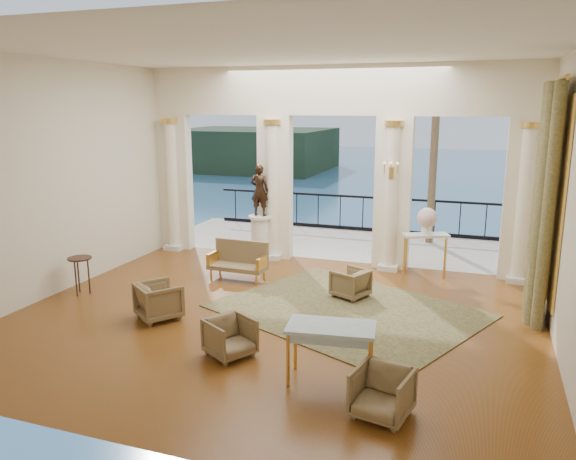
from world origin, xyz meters
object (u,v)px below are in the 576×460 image
at_px(pedestal, 260,238).
at_px(armchair_b, 382,391).
at_px(game_table, 331,331).
at_px(statue, 260,190).
at_px(console_table, 426,241).
at_px(side_table, 80,263).
at_px(settee, 239,260).
at_px(armchair_d, 159,299).
at_px(armchair_a, 230,335).
at_px(armchair_c, 350,282).

bearing_deg(pedestal, armchair_b, -56.15).
distance_m(game_table, pedestal, 6.22).
relative_size(armchair_b, statue, 0.55).
relative_size(console_table, side_table, 1.38).
bearing_deg(statue, settee, 94.74).
bearing_deg(armchair_b, statue, 135.22).
height_order(armchair_d, settee, settee).
xyz_separation_m(console_table, side_table, (-6.20, -3.57, -0.12)).
xyz_separation_m(armchair_d, game_table, (3.40, -1.20, 0.36)).
bearing_deg(settee, side_table, -140.75).
height_order(settee, side_table, settee).
xyz_separation_m(armchair_b, pedestal, (-4.01, 5.98, 0.18)).
bearing_deg(armchair_a, armchair_b, -79.85).
xyz_separation_m(armchair_c, armchair_d, (-2.87, -2.18, 0.04)).
relative_size(pedestal, statue, 0.88).
distance_m(armchair_c, console_table, 2.37).
distance_m(armchair_a, pedestal, 5.32).
xyz_separation_m(armchair_a, console_table, (2.26, 5.12, 0.43)).
relative_size(pedestal, side_table, 1.44).
bearing_deg(armchair_a, armchair_d, 93.05).
bearing_deg(game_table, armchair_b, -46.89).
height_order(armchair_b, side_table, side_table).
distance_m(armchair_c, statue, 3.58).
bearing_deg(game_table, armchair_d, 152.35).
xyz_separation_m(armchair_a, armchair_c, (1.08, 3.12, -0.01)).
height_order(settee, pedestal, pedestal).
relative_size(armchair_a, console_table, 0.62).
xyz_separation_m(armchair_c, side_table, (-5.01, -1.57, 0.33)).
bearing_deg(armchair_d, armchair_a, -171.27).
bearing_deg(armchair_d, console_table, -97.81).
distance_m(armchair_b, armchair_c, 4.24).
bearing_deg(armchair_c, armchair_d, -28.53).
xyz_separation_m(armchair_b, statue, (-4.01, 5.98, 1.34)).
bearing_deg(console_table, game_table, -121.47).
bearing_deg(side_table, armchair_a, -21.50).
relative_size(settee, pedestal, 1.16).
relative_size(armchair_a, statue, 0.53).
bearing_deg(game_table, console_table, 74.81).
height_order(armchair_a, console_table, console_table).
distance_m(armchair_b, statue, 7.32).
bearing_deg(armchair_b, armchair_d, 167.70).
bearing_deg(armchair_c, side_table, -48.31).
height_order(armchair_a, armchair_c, armchair_a).
height_order(armchair_b, settee, settee).
distance_m(armchair_b, console_table, 6.04).
height_order(armchair_b, console_table, console_table).
distance_m(game_table, console_table, 5.42).
relative_size(armchair_b, pedestal, 0.62).
bearing_deg(statue, armchair_a, 106.33).
distance_m(armchair_b, game_table, 1.10).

